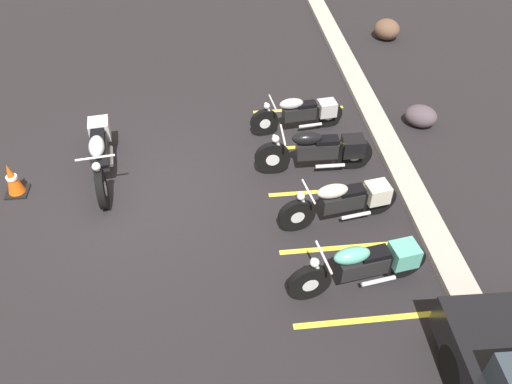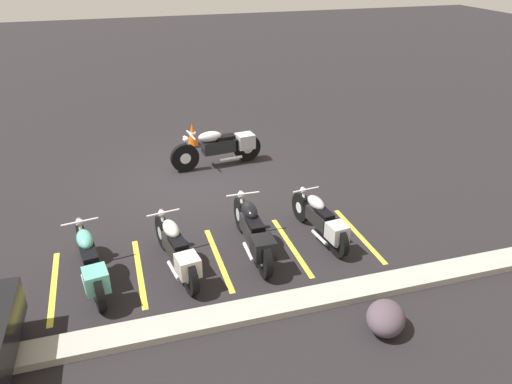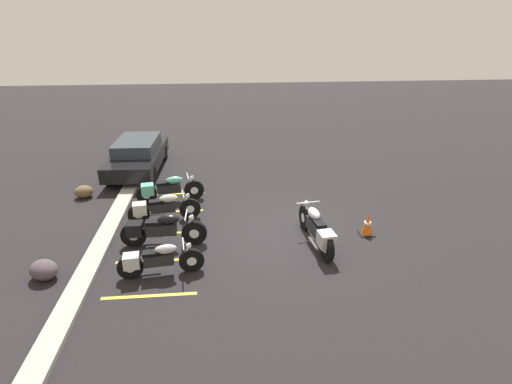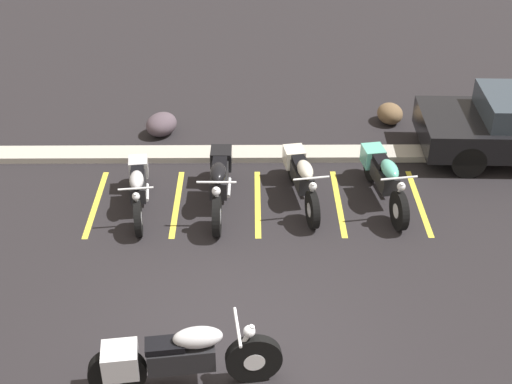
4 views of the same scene
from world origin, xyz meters
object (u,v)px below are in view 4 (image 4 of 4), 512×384
(parked_bike_2, at_px, (301,176))
(landscape_rock_0, at_px, (161,124))
(landscape_rock_2, at_px, (390,114))
(parked_bike_0, at_px, (138,186))
(parked_bike_1, at_px, (220,179))
(motorcycle_silver_featured, at_px, (176,358))
(parked_bike_3, at_px, (383,176))

(parked_bike_2, xyz_separation_m, landscape_rock_0, (-2.71, 2.38, -0.22))
(parked_bike_2, relative_size, landscape_rock_2, 3.56)
(parked_bike_0, distance_m, parked_bike_2, 2.83)
(parked_bike_2, bearing_deg, landscape_rock_0, -140.53)
(parked_bike_1, relative_size, landscape_rock_0, 3.29)
(parked_bike_0, height_order, parked_bike_1, parked_bike_1)
(motorcycle_silver_featured, xyz_separation_m, parked_bike_3, (3.24, 4.32, -0.04))
(parked_bike_0, bearing_deg, landscape_rock_0, 171.01)
(parked_bike_0, distance_m, landscape_rock_0, 2.65)
(motorcycle_silver_featured, xyz_separation_m, landscape_rock_2, (3.86, 7.22, -0.29))
(parked_bike_0, height_order, landscape_rock_2, parked_bike_0)
(landscape_rock_0, relative_size, landscape_rock_2, 1.15)
(parked_bike_0, bearing_deg, parked_bike_2, 88.49)
(parked_bike_3, bearing_deg, parked_bike_1, -96.60)
(parked_bike_0, distance_m, parked_bike_3, 4.26)
(parked_bike_1, height_order, parked_bike_3, parked_bike_1)
(parked_bike_3, bearing_deg, motorcycle_silver_featured, -45.89)
(parked_bike_2, xyz_separation_m, parked_bike_3, (1.43, -0.03, 0.01))
(parked_bike_0, xyz_separation_m, parked_bike_3, (4.25, 0.23, 0.04))
(parked_bike_1, distance_m, landscape_rock_2, 4.61)
(landscape_rock_2, bearing_deg, parked_bike_1, -138.99)
(parked_bike_1, xyz_separation_m, parked_bike_2, (1.42, 0.15, -0.03))
(parked_bike_2, relative_size, landscape_rock_0, 3.08)
(parked_bike_0, xyz_separation_m, parked_bike_2, (2.82, 0.25, 0.03))
(parked_bike_3, relative_size, landscape_rock_2, 3.67)
(parked_bike_1, bearing_deg, parked_bike_0, -84.67)
(parked_bike_3, relative_size, landscape_rock_0, 3.18)
(motorcycle_silver_featured, xyz_separation_m, parked_bike_2, (1.81, 4.34, -0.05))
(parked_bike_1, distance_m, parked_bike_3, 2.86)
(motorcycle_silver_featured, relative_size, parked_bike_3, 1.09)
(motorcycle_silver_featured, height_order, landscape_rock_0, motorcycle_silver_featured)
(landscape_rock_0, bearing_deg, landscape_rock_2, 5.91)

